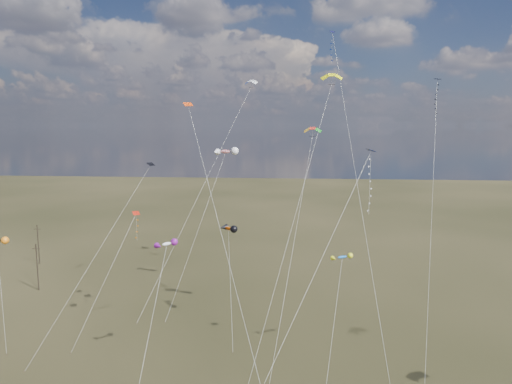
# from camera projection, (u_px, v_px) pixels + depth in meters

# --- Properties ---
(utility_pole_near) EXTENTS (1.40, 0.20, 8.00)m
(utility_pole_near) POSITION_uv_depth(u_px,v_px,m) (37.00, 267.00, 76.65)
(utility_pole_near) COLOR black
(utility_pole_near) RESTS_ON ground
(utility_pole_far) EXTENTS (1.40, 0.20, 8.00)m
(utility_pole_far) POSITION_uv_depth(u_px,v_px,m) (38.00, 244.00, 91.13)
(utility_pole_far) COLOR black
(utility_pole_far) RESTS_ON ground
(diamond_black_high) EXTENTS (8.57, 29.37, 34.68)m
(diamond_black_high) POSITION_uv_depth(u_px,v_px,m) (436.00, 112.00, 67.24)
(diamond_black_high) COLOR black
(diamond_black_high) RESTS_ON ground
(diamond_navy_tall) EXTENTS (5.58, 24.47, 40.45)m
(diamond_navy_tall) POSITION_uv_depth(u_px,v_px,m) (336.00, 72.00, 60.62)
(diamond_navy_tall) COLOR #110E43
(diamond_navy_tall) RESTS_ON ground
(diamond_black_mid) EXTENTS (11.69, 14.21, 22.71)m
(diamond_black_mid) POSITION_uv_depth(u_px,v_px,m) (119.00, 216.00, 58.08)
(diamond_black_mid) COLOR black
(diamond_black_mid) RESTS_ON ground
(diamond_red_low) EXTENTS (5.60, 11.53, 15.69)m
(diamond_red_low) POSITION_uv_depth(u_px,v_px,m) (133.00, 232.00, 63.48)
(diamond_red_low) COLOR #B61C0C
(diamond_red_low) RESTS_ON ground
(diamond_navy_right) EXTENTS (13.96, 16.99, 25.23)m
(diamond_navy_right) POSITION_uv_depth(u_px,v_px,m) (364.00, 193.00, 46.10)
(diamond_navy_right) COLOR #0F184B
(diamond_navy_right) RESTS_ON ground
(diamond_orange_center) EXTENTS (11.30, 15.33, 30.09)m
(diamond_orange_center) POSITION_uv_depth(u_px,v_px,m) (210.00, 188.00, 46.26)
(diamond_orange_center) COLOR #E63E09
(diamond_orange_center) RESTS_ON ground
(parafoil_yellow) EXTENTS (10.52, 17.27, 34.10)m
(parafoil_yellow) POSITION_uv_depth(u_px,v_px,m) (331.00, 76.00, 53.51)
(parafoil_yellow) COLOR #FEFF05
(parafoil_yellow) RESTS_ON ground
(parafoil_blue_white) EXTENTS (15.50, 23.03, 35.91)m
(parafoil_blue_white) POSITION_uv_depth(u_px,v_px,m) (250.00, 82.00, 79.19)
(parafoil_blue_white) COLOR blue
(parafoil_blue_white) RESTS_ON ground
(parafoil_tricolor) EXTENTS (5.94, 16.10, 27.76)m
(parafoil_tricolor) POSITION_uv_depth(u_px,v_px,m) (312.00, 130.00, 56.96)
(parafoil_tricolor) COLOR yellow
(parafoil_tricolor) RESTS_ON ground
(novelty_orange_black) EXTENTS (2.97, 8.91, 14.50)m
(novelty_orange_black) POSITION_uv_depth(u_px,v_px,m) (228.00, 229.00, 61.19)
(novelty_orange_black) COLOR #BF4105
(novelty_orange_black) RESTS_ON ground
(novelty_white_purple) EXTENTS (2.08, 12.61, 15.26)m
(novelty_white_purple) POSITION_uv_depth(u_px,v_px,m) (166.00, 245.00, 49.49)
(novelty_white_purple) COLOR white
(novelty_white_purple) RESTS_ON ground
(novelty_redwhite_stripe) EXTENTS (8.98, 12.33, 24.25)m
(novelty_redwhite_stripe) POSITION_uv_depth(u_px,v_px,m) (225.00, 152.00, 71.45)
(novelty_redwhite_stripe) COLOR red
(novelty_redwhite_stripe) RESTS_ON ground
(novelty_blue_yellow) EXTENTS (3.70, 10.23, 12.86)m
(novelty_blue_yellow) POSITION_uv_depth(u_px,v_px,m) (342.00, 258.00, 52.70)
(novelty_blue_yellow) COLOR blue
(novelty_blue_yellow) RESTS_ON ground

